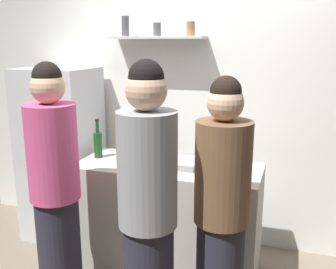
{
  "coord_description": "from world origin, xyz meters",
  "views": [
    {
      "loc": [
        0.82,
        -2.19,
        1.87
      ],
      "look_at": [
        -0.09,
        0.55,
        1.17
      ],
      "focal_mm": 41.25,
      "sensor_mm": 36.0,
      "label": 1
    }
  ],
  "objects_px": {
    "refrigerator": "(62,154)",
    "wine_bottle_pale_glass": "(222,152)",
    "water_bottle_plastic": "(127,146)",
    "wine_bottle_green_glass": "(98,143)",
    "person_grey_hoodie": "(148,216)",
    "person_pink_top": "(55,191)",
    "baking_pan": "(176,163)",
    "utensil_holder": "(155,151)",
    "wine_bottle_amber_glass": "(207,165)",
    "person_brown_jacket": "(221,215)"
  },
  "relations": [
    {
      "from": "wine_bottle_green_glass",
      "to": "person_grey_hoodie",
      "type": "height_order",
      "value": "person_grey_hoodie"
    },
    {
      "from": "wine_bottle_green_glass",
      "to": "water_bottle_plastic",
      "type": "xyz_separation_m",
      "value": [
        0.25,
        0.03,
        -0.01
      ]
    },
    {
      "from": "utensil_holder",
      "to": "wine_bottle_pale_glass",
      "type": "height_order",
      "value": "wine_bottle_pale_glass"
    },
    {
      "from": "baking_pan",
      "to": "person_grey_hoodie",
      "type": "xyz_separation_m",
      "value": [
        0.09,
        -0.84,
        -0.05
      ]
    },
    {
      "from": "wine_bottle_amber_glass",
      "to": "wine_bottle_pale_glass",
      "type": "height_order",
      "value": "wine_bottle_pale_glass"
    },
    {
      "from": "refrigerator",
      "to": "water_bottle_plastic",
      "type": "height_order",
      "value": "refrigerator"
    },
    {
      "from": "baking_pan",
      "to": "person_grey_hoodie",
      "type": "relative_size",
      "value": 0.19
    },
    {
      "from": "baking_pan",
      "to": "person_pink_top",
      "type": "relative_size",
      "value": 0.19
    },
    {
      "from": "refrigerator",
      "to": "water_bottle_plastic",
      "type": "xyz_separation_m",
      "value": [
        0.8,
        -0.25,
        0.22
      ]
    },
    {
      "from": "refrigerator",
      "to": "wine_bottle_pale_glass",
      "type": "relative_size",
      "value": 5.17
    },
    {
      "from": "wine_bottle_pale_glass",
      "to": "water_bottle_plastic",
      "type": "relative_size",
      "value": 1.25
    },
    {
      "from": "wine_bottle_green_glass",
      "to": "water_bottle_plastic",
      "type": "distance_m",
      "value": 0.25
    },
    {
      "from": "utensil_holder",
      "to": "person_grey_hoodie",
      "type": "height_order",
      "value": "person_grey_hoodie"
    },
    {
      "from": "person_pink_top",
      "to": "utensil_holder",
      "type": "bearing_deg",
      "value": -15.12
    },
    {
      "from": "refrigerator",
      "to": "wine_bottle_amber_glass",
      "type": "distance_m",
      "value": 1.62
    },
    {
      "from": "water_bottle_plastic",
      "to": "wine_bottle_green_glass",
      "type": "bearing_deg",
      "value": -172.4
    },
    {
      "from": "utensil_holder",
      "to": "wine_bottle_pale_glass",
      "type": "xyz_separation_m",
      "value": [
        0.59,
        -0.1,
        0.07
      ]
    },
    {
      "from": "person_grey_hoodie",
      "to": "refrigerator",
      "type": "bearing_deg",
      "value": -116.25
    },
    {
      "from": "water_bottle_plastic",
      "to": "person_grey_hoodie",
      "type": "xyz_separation_m",
      "value": [
        0.53,
        -0.89,
        -0.14
      ]
    },
    {
      "from": "utensil_holder",
      "to": "person_pink_top",
      "type": "bearing_deg",
      "value": -116.69
    },
    {
      "from": "person_grey_hoodie",
      "to": "person_pink_top",
      "type": "height_order",
      "value": "person_grey_hoodie"
    },
    {
      "from": "utensil_holder",
      "to": "baking_pan",
      "type": "bearing_deg",
      "value": -36.4
    },
    {
      "from": "utensil_holder",
      "to": "person_grey_hoodie",
      "type": "xyz_separation_m",
      "value": [
        0.34,
        -1.02,
        -0.08
      ]
    },
    {
      "from": "baking_pan",
      "to": "person_grey_hoodie",
      "type": "distance_m",
      "value": 0.84
    },
    {
      "from": "baking_pan",
      "to": "refrigerator",
      "type": "bearing_deg",
      "value": 166.34
    },
    {
      "from": "person_pink_top",
      "to": "baking_pan",
      "type": "bearing_deg",
      "value": -34.11
    },
    {
      "from": "water_bottle_plastic",
      "to": "person_brown_jacket",
      "type": "relative_size",
      "value": 0.15
    },
    {
      "from": "utensil_holder",
      "to": "water_bottle_plastic",
      "type": "xyz_separation_m",
      "value": [
        -0.19,
        -0.13,
        0.06
      ]
    },
    {
      "from": "person_pink_top",
      "to": "person_brown_jacket",
      "type": "xyz_separation_m",
      "value": [
        1.13,
        0.08,
        -0.04
      ]
    },
    {
      "from": "wine_bottle_amber_glass",
      "to": "water_bottle_plastic",
      "type": "distance_m",
      "value": 0.77
    },
    {
      "from": "wine_bottle_pale_glass",
      "to": "person_grey_hoodie",
      "type": "height_order",
      "value": "person_grey_hoodie"
    },
    {
      "from": "wine_bottle_amber_glass",
      "to": "person_brown_jacket",
      "type": "height_order",
      "value": "person_brown_jacket"
    },
    {
      "from": "water_bottle_plastic",
      "to": "utensil_holder",
      "type": "bearing_deg",
      "value": 33.03
    },
    {
      "from": "baking_pan",
      "to": "utensil_holder",
      "type": "height_order",
      "value": "utensil_holder"
    },
    {
      "from": "utensil_holder",
      "to": "wine_bottle_green_glass",
      "type": "bearing_deg",
      "value": -160.21
    },
    {
      "from": "refrigerator",
      "to": "person_pink_top",
      "type": "relative_size",
      "value": 0.93
    },
    {
      "from": "wine_bottle_amber_glass",
      "to": "person_grey_hoodie",
      "type": "bearing_deg",
      "value": -107.2
    },
    {
      "from": "baking_pan",
      "to": "wine_bottle_pale_glass",
      "type": "distance_m",
      "value": 0.37
    },
    {
      "from": "person_brown_jacket",
      "to": "baking_pan",
      "type": "bearing_deg",
      "value": -16.38
    },
    {
      "from": "refrigerator",
      "to": "utensil_holder",
      "type": "xyz_separation_m",
      "value": [
        1.0,
        -0.12,
        0.16
      ]
    },
    {
      "from": "utensil_holder",
      "to": "wine_bottle_green_glass",
      "type": "height_order",
      "value": "wine_bottle_green_glass"
    },
    {
      "from": "water_bottle_plastic",
      "to": "person_brown_jacket",
      "type": "bearing_deg",
      "value": -34.42
    },
    {
      "from": "utensil_holder",
      "to": "water_bottle_plastic",
      "type": "height_order",
      "value": "water_bottle_plastic"
    },
    {
      "from": "wine_bottle_green_glass",
      "to": "person_pink_top",
      "type": "xyz_separation_m",
      "value": [
        0.03,
        -0.67,
        -0.17
      ]
    },
    {
      "from": "utensil_holder",
      "to": "water_bottle_plastic",
      "type": "bearing_deg",
      "value": -146.97
    },
    {
      "from": "person_grey_hoodie",
      "to": "wine_bottle_amber_glass",
      "type": "bearing_deg",
      "value": 177.06
    },
    {
      "from": "baking_pan",
      "to": "wine_bottle_amber_glass",
      "type": "height_order",
      "value": "wine_bottle_amber_glass"
    },
    {
      "from": "person_pink_top",
      "to": "person_grey_hoodie",
      "type": "bearing_deg",
      "value": -92.75
    },
    {
      "from": "utensil_holder",
      "to": "wine_bottle_amber_glass",
      "type": "xyz_separation_m",
      "value": [
        0.54,
        -0.38,
        0.05
      ]
    },
    {
      "from": "utensil_holder",
      "to": "person_grey_hoodie",
      "type": "relative_size",
      "value": 0.11
    }
  ]
}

